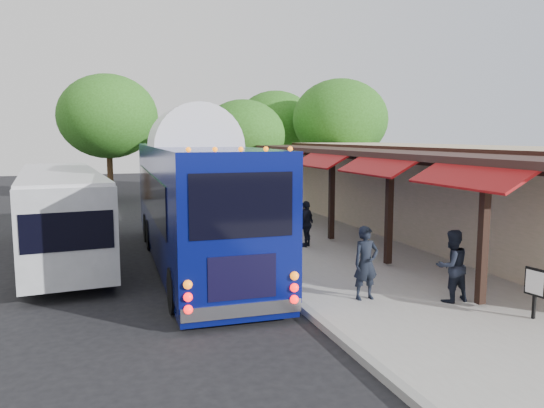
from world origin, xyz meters
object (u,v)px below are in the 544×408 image
object	(u,v)px
ped_b	(452,266)
ped_a	(366,263)
sign_board	(535,285)
city_bus	(61,210)
ped_c	(306,224)
coach_bus	(195,196)
ped_d	(243,193)

from	to	relation	value
ped_b	ped_a	bearing A→B (deg)	-26.90
sign_board	city_bus	bearing A→B (deg)	125.41
ped_c	sign_board	xyz separation A→B (m)	(1.78, -8.33, -0.07)
coach_bus	ped_d	xyz separation A→B (m)	(4.00, 9.13, -0.98)
ped_b	ped_d	bearing A→B (deg)	-90.19
ped_a	sign_board	world-z (taller)	ped_a
coach_bus	ped_c	xyz separation A→B (m)	(3.98, 0.59, -1.16)
sign_board	ped_b	bearing A→B (deg)	111.11
sign_board	ped_a	bearing A→B (deg)	129.92
city_bus	sign_board	xyz separation A→B (m)	(9.77, -9.85, -0.70)
coach_bus	sign_board	world-z (taller)	coach_bus
coach_bus	city_bus	distance (m)	4.56
sign_board	ped_d	bearing A→B (deg)	86.61
city_bus	ped_d	distance (m)	10.66
coach_bus	ped_a	world-z (taller)	coach_bus
city_bus	ped_c	distance (m)	8.15
ped_a	ped_b	distance (m)	1.96
ped_c	ped_a	bearing A→B (deg)	37.85
ped_a	sign_board	distance (m)	3.58
ped_b	sign_board	size ratio (longest dim) A/B	1.56
ped_a	sign_board	bearing A→B (deg)	-42.76
sign_board	coach_bus	bearing A→B (deg)	117.32
ped_b	ped_d	size ratio (longest dim) A/B	0.86
ped_c	ped_d	bearing A→B (deg)	-133.54
city_bus	ped_b	size ratio (longest dim) A/B	6.39
city_bus	ped_c	world-z (taller)	city_bus
ped_c	ped_d	world-z (taller)	ped_d
ped_b	sign_board	bearing A→B (deg)	117.10
coach_bus	ped_c	size ratio (longest dim) A/B	7.72
ped_b	ped_c	world-z (taller)	ped_b
ped_b	ped_d	xyz separation A→B (m)	(-0.85, 15.32, 0.14)
city_bus	ped_c	bearing A→B (deg)	-15.70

